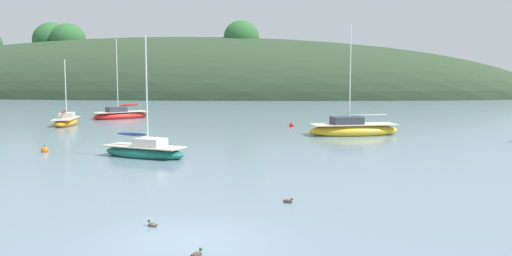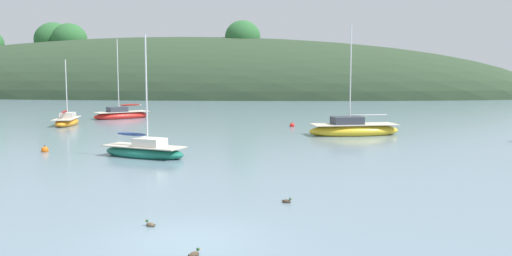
{
  "view_description": "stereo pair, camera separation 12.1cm",
  "coord_description": "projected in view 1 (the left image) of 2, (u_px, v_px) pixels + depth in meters",
  "views": [
    {
      "loc": [
        3.34,
        -14.66,
        4.83
      ],
      "look_at": [
        0.0,
        20.0,
        1.2
      ],
      "focal_mm": 37.06,
      "sensor_mm": 36.0,
      "label": 1
    },
    {
      "loc": [
        3.46,
        -14.65,
        4.83
      ],
      "look_at": [
        0.0,
        20.0,
        1.2
      ],
      "focal_mm": 37.06,
      "sensor_mm": 36.0,
      "label": 2
    }
  ],
  "objects": [
    {
      "name": "ground_plane",
      "position": [
        190.0,
        240.0,
        15.33
      ],
      "size": [
        400.0,
        400.0,
        0.0
      ],
      "primitive_type": "plane",
      "color": "slate"
    },
    {
      "name": "far_shoreline_hill",
      "position": [
        170.0,
        96.0,
        110.83
      ],
      "size": [
        150.0,
        36.0,
        28.12
      ],
      "color": "#2D422B",
      "rests_on": "ground"
    },
    {
      "name": "sailboat_white_near",
      "position": [
        353.0,
        129.0,
        41.33
      ],
      "size": [
        7.63,
        4.26,
        8.85
      ],
      "color": "gold",
      "rests_on": "ground"
    },
    {
      "name": "sailboat_orange_cutter",
      "position": [
        121.0,
        115.0,
        56.36
      ],
      "size": [
        5.91,
        5.62,
        8.62
      ],
      "color": "red",
      "rests_on": "ground"
    },
    {
      "name": "sailboat_blue_center",
      "position": [
        66.0,
        121.0,
        49.3
      ],
      "size": [
        3.01,
        5.68,
        6.29
      ],
      "color": "orange",
      "rests_on": "ground"
    },
    {
      "name": "sailboat_teal_outer",
      "position": [
        145.0,
        151.0,
        30.5
      ],
      "size": [
        5.59,
        3.42,
        7.18
      ],
      "color": "#196B56",
      "rests_on": "ground"
    },
    {
      "name": "mooring_buoy_outer",
      "position": [
        45.0,
        150.0,
        32.41
      ],
      "size": [
        0.44,
        0.44,
        0.54
      ],
      "color": "orange",
      "rests_on": "ground"
    },
    {
      "name": "mooring_buoy_inner",
      "position": [
        292.0,
        125.0,
        47.81
      ],
      "size": [
        0.44,
        0.44,
        0.54
      ],
      "color": "red",
      "rests_on": "ground"
    },
    {
      "name": "duck_lead",
      "position": [
        152.0,
        225.0,
        16.68
      ],
      "size": [
        0.41,
        0.31,
        0.24
      ],
      "color": "brown",
      "rests_on": "ground"
    },
    {
      "name": "duck_trailing",
      "position": [
        197.0,
        254.0,
        13.96
      ],
      "size": [
        0.35,
        0.39,
        0.24
      ],
      "color": "#473828",
      "rests_on": "ground"
    },
    {
      "name": "duck_lone_left",
      "position": [
        288.0,
        201.0,
        19.73
      ],
      "size": [
        0.42,
        0.27,
        0.24
      ],
      "color": "#473828",
      "rests_on": "ground"
    }
  ]
}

